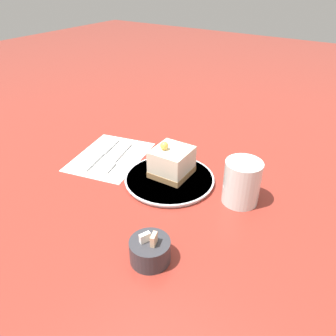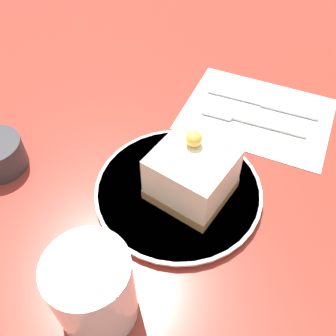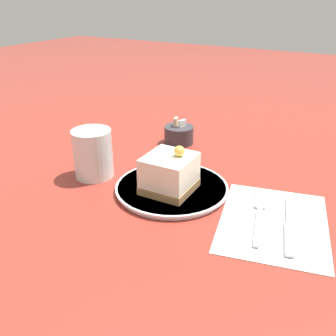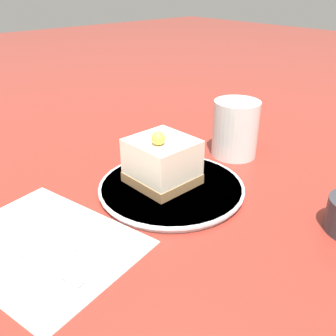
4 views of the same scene
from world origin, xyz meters
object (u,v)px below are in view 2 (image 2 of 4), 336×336
drinking_glass (93,290)px  fork (244,119)px  plate (178,190)px  cake_slice (193,175)px  knife (272,106)px

drinking_glass → fork: bearing=3.8°
fork → drinking_glass: 0.36m
plate → cake_slice: cake_slice is taller
plate → fork: bearing=-0.0°
fork → knife: size_ratio=0.91×
plate → cake_slice: (0.00, -0.02, 0.04)m
fork → knife: same height
knife → drinking_glass: bearing=165.7°
cake_slice → knife: (0.23, -0.00, -0.04)m
knife → drinking_glass: 0.42m
plate → drinking_glass: drinking_glass is taller
cake_slice → fork: (0.17, 0.02, -0.04)m
plate → knife: plate is taller
cake_slice → knife: bearing=-2.2°
cake_slice → knife: cake_slice is taller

